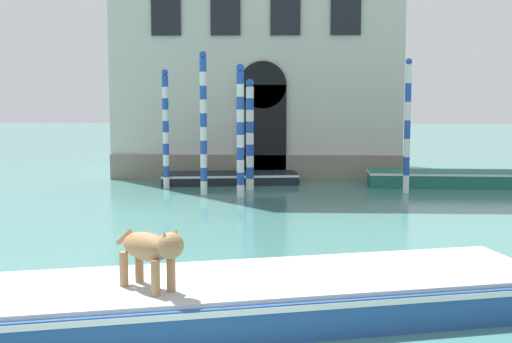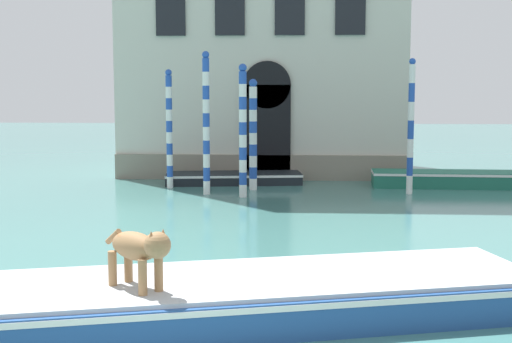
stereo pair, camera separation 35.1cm
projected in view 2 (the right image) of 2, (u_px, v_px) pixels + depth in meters
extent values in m
cube|color=gray|center=(260.00, 167.00, 25.37)|extent=(10.44, 0.16, 0.90)
cube|color=black|center=(267.00, 133.00, 25.20)|extent=(1.67, 0.14, 3.37)
cylinder|color=black|center=(267.00, 85.00, 25.00)|extent=(1.67, 0.14, 1.67)
cube|color=black|center=(171.00, 14.00, 24.94)|extent=(1.04, 0.10, 1.52)
cube|color=black|center=(230.00, 13.00, 24.81)|extent=(1.04, 0.10, 1.52)
cube|color=black|center=(290.00, 13.00, 24.68)|extent=(1.04, 0.10, 1.52)
cube|color=black|center=(350.00, 13.00, 24.55)|extent=(1.04, 0.10, 1.52)
cube|color=#234C8C|center=(239.00, 299.00, 10.19)|extent=(9.19, 4.61, 0.52)
cube|color=white|center=(238.00, 285.00, 10.17)|extent=(9.22, 4.65, 0.08)
cube|color=#B2B7BC|center=(238.00, 279.00, 10.16)|extent=(8.88, 4.36, 0.06)
cylinder|color=#997047|center=(159.00, 273.00, 9.44)|extent=(0.12, 0.12, 0.48)
cylinder|color=#997047|center=(143.00, 277.00, 9.25)|extent=(0.12, 0.12, 0.48)
cylinder|color=#997047|center=(128.00, 265.00, 9.90)|extent=(0.12, 0.12, 0.48)
cylinder|color=#997047|center=(112.00, 268.00, 9.71)|extent=(0.12, 0.12, 0.48)
ellipsoid|color=#997047|center=(135.00, 246.00, 9.53)|extent=(0.92, 0.86, 0.38)
ellipsoid|color=#AD7042|center=(129.00, 237.00, 9.61)|extent=(0.47, 0.45, 0.13)
sphere|color=#997047|center=(157.00, 245.00, 9.19)|extent=(0.35, 0.35, 0.35)
cone|color=#AD7042|center=(163.00, 234.00, 9.24)|extent=(0.11, 0.11, 0.14)
cone|color=#AD7042|center=(151.00, 236.00, 9.10)|extent=(0.11, 0.11, 0.14)
cylinder|color=#997047|center=(113.00, 237.00, 9.86)|extent=(0.29, 0.27, 0.25)
cube|color=black|center=(234.00, 178.00, 24.41)|extent=(4.74, 2.01, 0.38)
cube|color=white|center=(234.00, 174.00, 24.40)|extent=(4.77, 2.04, 0.08)
cube|color=#8C7251|center=(234.00, 179.00, 24.41)|extent=(2.64, 1.38, 0.34)
cube|color=#1E6651|center=(465.00, 179.00, 23.56)|extent=(6.06, 1.55, 0.52)
cube|color=white|center=(465.00, 173.00, 23.54)|extent=(6.09, 1.58, 0.08)
cube|color=#9EA3A8|center=(464.00, 180.00, 23.56)|extent=(3.34, 1.13, 0.47)
cylinder|color=white|center=(243.00, 191.00, 21.44)|extent=(0.23, 0.23, 0.38)
cylinder|color=#234CAD|center=(243.00, 178.00, 21.39)|extent=(0.23, 0.23, 0.38)
cylinder|color=white|center=(243.00, 166.00, 21.35)|extent=(0.23, 0.23, 0.38)
cylinder|color=#234CAD|center=(243.00, 153.00, 21.30)|extent=(0.23, 0.23, 0.38)
cylinder|color=white|center=(243.00, 141.00, 21.26)|extent=(0.23, 0.23, 0.38)
cylinder|color=#234CAD|center=(243.00, 128.00, 21.22)|extent=(0.23, 0.23, 0.38)
cylinder|color=white|center=(243.00, 116.00, 21.17)|extent=(0.23, 0.23, 0.38)
cylinder|color=#234CAD|center=(243.00, 103.00, 21.13)|extent=(0.23, 0.23, 0.38)
cylinder|color=white|center=(243.00, 90.00, 21.08)|extent=(0.23, 0.23, 0.38)
cylinder|color=#234CAD|center=(243.00, 78.00, 21.04)|extent=(0.23, 0.23, 0.38)
sphere|color=#234CAD|center=(243.00, 68.00, 21.01)|extent=(0.24, 0.24, 0.24)
cylinder|color=white|center=(170.00, 182.00, 23.39)|extent=(0.20, 0.20, 0.37)
cylinder|color=#234CAD|center=(170.00, 171.00, 23.35)|extent=(0.20, 0.20, 0.37)
cylinder|color=white|center=(170.00, 160.00, 23.30)|extent=(0.20, 0.20, 0.37)
cylinder|color=#234CAD|center=(170.00, 149.00, 23.26)|extent=(0.20, 0.20, 0.37)
cylinder|color=white|center=(169.00, 138.00, 23.22)|extent=(0.20, 0.20, 0.37)
cylinder|color=#234CAD|center=(169.00, 126.00, 23.18)|extent=(0.20, 0.20, 0.37)
cylinder|color=white|center=(169.00, 115.00, 23.13)|extent=(0.20, 0.20, 0.37)
cylinder|color=#234CAD|center=(169.00, 104.00, 23.09)|extent=(0.20, 0.20, 0.37)
cylinder|color=white|center=(169.00, 92.00, 23.05)|extent=(0.20, 0.20, 0.37)
cylinder|color=#234CAD|center=(169.00, 81.00, 23.00)|extent=(0.20, 0.20, 0.37)
sphere|color=#234CAD|center=(168.00, 72.00, 22.97)|extent=(0.21, 0.21, 0.21)
cylinder|color=white|center=(207.00, 188.00, 21.98)|extent=(0.21, 0.21, 0.42)
cylinder|color=#234CAD|center=(207.00, 174.00, 21.93)|extent=(0.21, 0.21, 0.42)
cylinder|color=white|center=(207.00, 161.00, 21.88)|extent=(0.21, 0.21, 0.42)
cylinder|color=#234CAD|center=(206.00, 147.00, 21.83)|extent=(0.21, 0.21, 0.42)
cylinder|color=white|center=(206.00, 134.00, 21.78)|extent=(0.21, 0.21, 0.42)
cylinder|color=#234CAD|center=(206.00, 120.00, 21.73)|extent=(0.21, 0.21, 0.42)
cylinder|color=white|center=(206.00, 106.00, 21.68)|extent=(0.21, 0.21, 0.42)
cylinder|color=#234CAD|center=(206.00, 93.00, 21.64)|extent=(0.21, 0.21, 0.42)
cylinder|color=white|center=(206.00, 79.00, 21.59)|extent=(0.21, 0.21, 0.42)
cylinder|color=#234CAD|center=(206.00, 65.00, 21.54)|extent=(0.21, 0.21, 0.42)
sphere|color=#234CAD|center=(206.00, 55.00, 21.50)|extent=(0.22, 0.22, 0.22)
cylinder|color=white|center=(409.00, 185.00, 22.05)|extent=(0.19, 0.19, 0.57)
cylinder|color=#234CAD|center=(410.00, 166.00, 21.99)|extent=(0.19, 0.19, 0.57)
cylinder|color=white|center=(410.00, 148.00, 21.92)|extent=(0.19, 0.19, 0.57)
cylinder|color=#234CAD|center=(411.00, 130.00, 21.86)|extent=(0.19, 0.19, 0.57)
cylinder|color=white|center=(411.00, 111.00, 21.79)|extent=(0.19, 0.19, 0.57)
cylinder|color=#234CAD|center=(412.00, 92.00, 21.72)|extent=(0.19, 0.19, 0.57)
cylinder|color=white|center=(412.00, 74.00, 21.66)|extent=(0.19, 0.19, 0.57)
sphere|color=#234CAD|center=(412.00, 61.00, 21.61)|extent=(0.20, 0.20, 0.20)
cylinder|color=white|center=(253.00, 184.00, 22.95)|extent=(0.25, 0.25, 0.37)
cylinder|color=#234CAD|center=(253.00, 173.00, 22.91)|extent=(0.25, 0.25, 0.37)
cylinder|color=white|center=(253.00, 161.00, 22.87)|extent=(0.25, 0.25, 0.37)
cylinder|color=#234CAD|center=(253.00, 150.00, 22.82)|extent=(0.25, 0.25, 0.37)
cylinder|color=white|center=(253.00, 139.00, 22.78)|extent=(0.25, 0.25, 0.37)
cylinder|color=#234CAD|center=(253.00, 127.00, 22.74)|extent=(0.25, 0.25, 0.37)
cylinder|color=white|center=(253.00, 116.00, 22.69)|extent=(0.25, 0.25, 0.37)
cylinder|color=#234CAD|center=(253.00, 104.00, 22.65)|extent=(0.25, 0.25, 0.37)
cylinder|color=white|center=(253.00, 92.00, 22.61)|extent=(0.25, 0.25, 0.37)
sphere|color=#234CAD|center=(253.00, 83.00, 22.57)|extent=(0.26, 0.26, 0.26)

